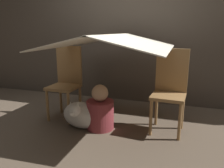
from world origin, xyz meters
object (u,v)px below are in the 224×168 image
chair_left (66,80)px  dog (81,115)px  person_front (100,111)px  chair_right (170,88)px

chair_left → dog: 0.58m
chair_left → person_front: bearing=-19.7°
chair_left → dog: chair_left is taller
chair_left → person_front: size_ratio=1.76×
chair_left → person_front: (0.57, -0.22, -0.30)m
chair_left → chair_right: bearing=1.6°
chair_right → dog: bearing=-158.6°
person_front → dog: person_front is taller
chair_left → chair_right: same height
chair_left → chair_right: size_ratio=1.00×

